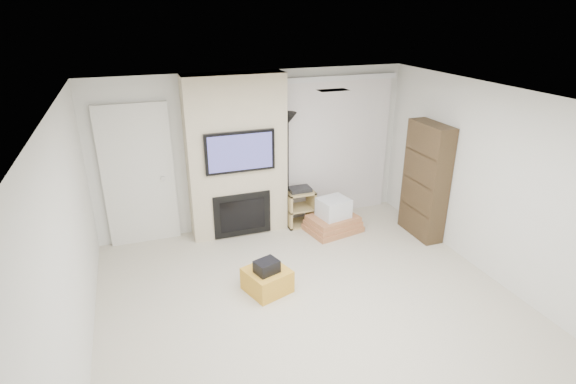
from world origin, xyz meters
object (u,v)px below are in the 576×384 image
object	(u,v)px
av_stand	(300,205)
box_stack	(333,219)
ottoman	(267,280)
floor_lamp	(288,138)
bookshelf	(426,181)

from	to	relation	value
av_stand	box_stack	xyz separation A→B (m)	(0.43, -0.39, -0.14)
ottoman	floor_lamp	bearing A→B (deg)	62.57
box_stack	bookshelf	xyz separation A→B (m)	(1.27, -0.56, 0.69)
floor_lamp	bookshelf	xyz separation A→B (m)	(1.88, -1.02, -0.58)
box_stack	bookshelf	world-z (taller)	bookshelf
av_stand	bookshelf	size ratio (longest dim) A/B	0.37
floor_lamp	box_stack	size ratio (longest dim) A/B	2.03
floor_lamp	av_stand	size ratio (longest dim) A/B	2.86
floor_lamp	av_stand	distance (m)	1.16
bookshelf	ottoman	bearing A→B (deg)	-166.19
floor_lamp	bookshelf	world-z (taller)	floor_lamp
ottoman	bookshelf	size ratio (longest dim) A/B	0.28
bookshelf	av_stand	bearing A→B (deg)	150.70
av_stand	bookshelf	bearing A→B (deg)	-29.30
ottoman	av_stand	xyz separation A→B (m)	(1.07, 1.63, 0.20)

